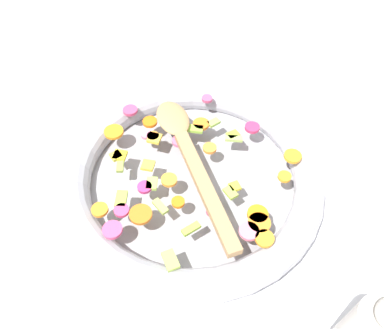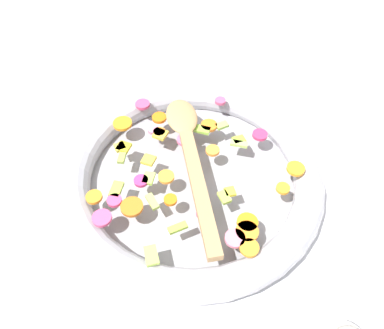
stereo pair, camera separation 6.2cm
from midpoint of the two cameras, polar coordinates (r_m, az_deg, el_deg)
The scene contains 4 objects.
ground_plane at distance 0.66m, azimuth -2.69°, elevation -2.90°, with size 4.00×4.00×0.00m, color silver.
skillet at distance 0.65m, azimuth -2.76°, elevation -1.74°, with size 0.45×0.45×0.05m.
chopped_vegetables at distance 0.61m, azimuth -4.05°, elevation -1.30°, with size 0.36×0.38×0.01m.
wooden_spoon at distance 0.63m, azimuth -3.49°, elevation 1.99°, with size 0.11×0.33×0.01m.
Camera 1 is at (0.21, 0.33, 0.53)m, focal length 35.00 mm.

